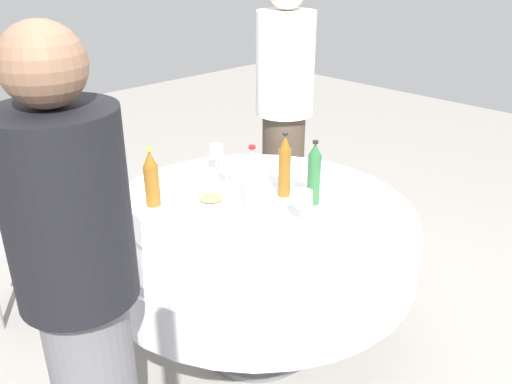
# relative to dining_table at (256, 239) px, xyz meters

# --- Properties ---
(ground_plane) EXTENTS (10.00, 10.00, 0.00)m
(ground_plane) POSITION_rel_dining_table_xyz_m (0.00, 0.00, -0.59)
(ground_plane) COLOR gray
(dining_table) EXTENTS (1.44, 1.44, 0.74)m
(dining_table) POSITION_rel_dining_table_xyz_m (0.00, 0.00, 0.00)
(dining_table) COLOR white
(dining_table) RESTS_ON ground_plane
(bottle_clear_far) EXTENTS (0.07, 0.07, 0.31)m
(bottle_clear_far) POSITION_rel_dining_table_xyz_m (-0.02, -0.00, 0.29)
(bottle_clear_far) COLOR silver
(bottle_clear_far) RESTS_ON dining_table
(bottle_amber_left) EXTENTS (0.07, 0.07, 0.27)m
(bottle_amber_left) POSITION_rel_dining_table_xyz_m (-0.29, 0.37, 0.27)
(bottle_amber_left) COLOR #8C5619
(bottle_amber_left) RESTS_ON dining_table
(bottle_green_right) EXTENTS (0.06, 0.06, 0.30)m
(bottle_green_right) POSITION_rel_dining_table_xyz_m (0.24, -0.13, 0.29)
(bottle_green_right) COLOR #2D6B38
(bottle_green_right) RESTS_ON dining_table
(bottle_amber_rear) EXTENTS (0.06, 0.06, 0.31)m
(bottle_amber_rear) POSITION_rel_dining_table_xyz_m (0.21, 0.02, 0.29)
(bottle_amber_rear) COLOR #8C5619
(bottle_amber_rear) RESTS_ON dining_table
(wine_glass_rear) EXTENTS (0.07, 0.07, 0.14)m
(wine_glass_rear) POSITION_rel_dining_table_xyz_m (0.07, -0.21, 0.25)
(wine_glass_rear) COLOR white
(wine_glass_rear) RESTS_ON dining_table
(wine_glass_inner) EXTENTS (0.07, 0.07, 0.14)m
(wine_glass_inner) POSITION_rel_dining_table_xyz_m (0.10, 0.30, 0.24)
(wine_glass_inner) COLOR white
(wine_glass_inner) RESTS_ON dining_table
(wine_glass_east) EXTENTS (0.07, 0.07, 0.15)m
(wine_glass_east) POSITION_rel_dining_table_xyz_m (0.17, 0.47, 0.25)
(wine_glass_east) COLOR white
(wine_glass_east) RESTS_ON dining_table
(plate_front) EXTENTS (0.25, 0.25, 0.04)m
(plate_front) POSITION_rel_dining_table_xyz_m (-0.09, 0.20, 0.16)
(plate_front) COLOR white
(plate_front) RESTS_ON dining_table
(plate_south) EXTENTS (0.22, 0.22, 0.02)m
(plate_south) POSITION_rel_dining_table_xyz_m (-0.44, 0.08, 0.16)
(plate_south) COLOR white
(plate_south) RESTS_ON dining_table
(fork_left) EXTENTS (0.18, 0.02, 0.00)m
(fork_left) POSITION_rel_dining_table_xyz_m (-0.38, -0.31, 0.15)
(fork_left) COLOR silver
(fork_left) RESTS_ON dining_table
(fork_right) EXTENTS (0.14, 0.14, 0.00)m
(fork_right) POSITION_rel_dining_table_xyz_m (-0.20, -0.04, 0.15)
(fork_right) COLOR silver
(fork_right) RESTS_ON dining_table
(knife_rear) EXTENTS (0.15, 0.13, 0.00)m
(knife_rear) POSITION_rel_dining_table_xyz_m (0.08, -0.47, 0.15)
(knife_rear) COLOR silver
(knife_rear) RESTS_ON dining_table
(folded_napkin) EXTENTS (0.17, 0.17, 0.02)m
(folded_napkin) POSITION_rel_dining_table_xyz_m (0.53, -0.01, 0.16)
(folded_napkin) COLOR white
(folded_napkin) RESTS_ON dining_table
(person_far) EXTENTS (0.34, 0.34, 1.65)m
(person_far) POSITION_rel_dining_table_xyz_m (-0.94, -0.23, 0.28)
(person_far) COLOR slate
(person_far) RESTS_ON ground_plane
(person_left) EXTENTS (0.34, 0.34, 1.69)m
(person_left) POSITION_rel_dining_table_xyz_m (0.81, 0.59, 0.30)
(person_left) COLOR #4C3F33
(person_left) RESTS_ON ground_plane
(chair_east) EXTENTS (0.55, 0.55, 0.87)m
(chair_east) POSITION_rel_dining_table_xyz_m (-0.59, 0.89, -0.07)
(chair_east) COLOR #99999E
(chair_east) RESTS_ON ground_plane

